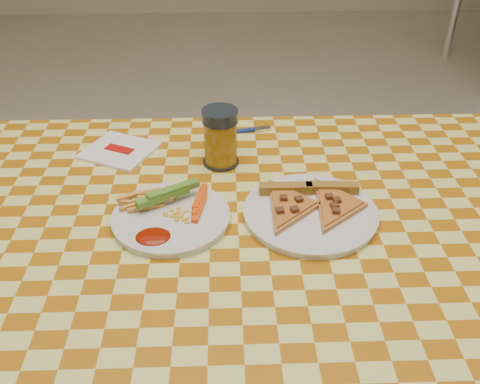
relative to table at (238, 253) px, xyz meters
name	(u,v)px	position (x,y,z in m)	size (l,w,h in m)	color
table	(238,253)	(0.00, 0.00, 0.00)	(1.28, 0.88, 0.76)	white
plate_left	(171,218)	(-0.13, 0.01, 0.08)	(0.22, 0.22, 0.01)	silver
plate_right	(310,214)	(0.14, 0.02, 0.08)	(0.25, 0.25, 0.01)	silver
fries_veggies	(167,206)	(-0.13, 0.03, 0.10)	(0.19, 0.18, 0.04)	#F4B04D
pizza_slices	(311,203)	(0.14, 0.03, 0.09)	(0.22, 0.21, 0.02)	gold
drink_glass	(220,138)	(-0.03, 0.22, 0.14)	(0.08, 0.08, 0.13)	black
napkin	(120,150)	(-0.26, 0.27, 0.08)	(0.19, 0.18, 0.01)	white
fork	(245,130)	(0.03, 0.36, 0.08)	(0.13, 0.04, 0.01)	navy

